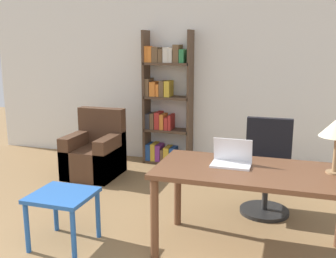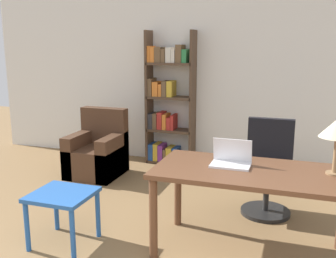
# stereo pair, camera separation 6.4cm
# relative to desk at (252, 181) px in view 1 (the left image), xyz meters

# --- Properties ---
(wall_back) EXTENTS (8.00, 0.06, 2.70)m
(wall_back) POSITION_rel_desk_xyz_m (-0.54, 2.49, 0.69)
(wall_back) COLOR white
(wall_back) RESTS_ON ground_plane
(desk) EXTENTS (1.62, 0.81, 0.76)m
(desk) POSITION_rel_desk_xyz_m (0.00, 0.00, 0.00)
(desk) COLOR brown
(desk) RESTS_ON ground_plane
(laptop) EXTENTS (0.33, 0.22, 0.22)m
(laptop) POSITION_rel_desk_xyz_m (-0.19, 0.07, 0.15)
(laptop) COLOR silver
(laptop) RESTS_ON desk
(office_chair) EXTENTS (0.52, 0.52, 1.00)m
(office_chair) POSITION_rel_desk_xyz_m (0.06, 0.96, -0.20)
(office_chair) COLOR black
(office_chair) RESTS_ON ground_plane
(side_table_blue) EXTENTS (0.53, 0.50, 0.49)m
(side_table_blue) POSITION_rel_desk_xyz_m (-1.61, -0.36, -0.25)
(side_table_blue) COLOR #2356A3
(side_table_blue) RESTS_ON ground_plane
(armchair) EXTENTS (0.67, 0.71, 0.90)m
(armchair) POSITION_rel_desk_xyz_m (-2.26, 1.47, -0.36)
(armchair) COLOR #472D1E
(armchair) RESTS_ON ground_plane
(bookshelf) EXTENTS (0.71, 0.28, 1.97)m
(bookshelf) POSITION_rel_desk_xyz_m (-1.53, 2.30, 0.25)
(bookshelf) COLOR #4C3828
(bookshelf) RESTS_ON ground_plane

